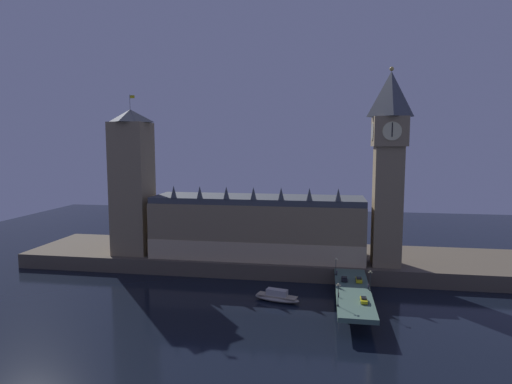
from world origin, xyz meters
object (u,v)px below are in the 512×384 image
car_northbound_lead (344,279)px  car_southbound_lead (364,300)px  clock_tower (389,162)px  car_southbound_trail (359,280)px  street_lamp_mid (370,278)px  victoria_tower (132,182)px  street_lamp_near (338,292)px  pedestrian_far_rail (337,273)px  street_lamp_far (336,264)px  pedestrian_mid_walk (368,287)px  boat_upstream (277,297)px  pedestrian_near_rail (339,294)px

car_northbound_lead → car_southbound_lead: 19.78m
clock_tower → car_southbound_trail: clock_tower is taller
street_lamp_mid → car_southbound_lead: bearing=-105.0°
victoria_tower → street_lamp_near: size_ratio=9.89×
pedestrian_far_rail → victoria_tower: bearing=167.2°
street_lamp_near → street_lamp_far: size_ratio=1.08×
clock_tower → pedestrian_mid_walk: 49.60m
car_northbound_lead → boat_upstream: (-22.03, -6.52, -5.22)m
car_northbound_lead → pedestrian_mid_walk: 10.48m
car_northbound_lead → street_lamp_far: size_ratio=0.70×
victoria_tower → street_lamp_mid: victoria_tower is taller
street_lamp_near → boat_upstream: 27.20m
boat_upstream → car_southbound_lead: bearing=-25.4°
car_southbound_trail → pedestrian_mid_walk: size_ratio=2.64×
street_lamp_near → street_lamp_mid: (10.24, 14.72, -0.11)m
car_southbound_lead → car_northbound_lead: bearing=103.8°
car_northbound_lead → pedestrian_mid_walk: pedestrian_mid_walk is taller
pedestrian_mid_walk → street_lamp_mid: bearing=-70.9°
car_southbound_lead → boat_upstream: 30.08m
victoria_tower → boat_upstream: victoria_tower is taller
street_lamp_far → boat_upstream: bearing=-147.3°
car_southbound_lead → street_lamp_near: 9.34m
car_southbound_trail → boat_upstream: size_ratio=0.28×
car_southbound_trail → street_lamp_far: street_lamp_far is taller
clock_tower → pedestrian_far_rail: (-18.56, -16.95, -38.01)m
car_southbound_lead → street_lamp_far: (-7.48, 25.05, 3.17)m
boat_upstream → car_southbound_trail: bearing=13.0°
clock_tower → car_southbound_lead: 57.94m
victoria_tower → car_southbound_trail: bearing=-15.5°
car_northbound_lead → car_southbound_trail: size_ratio=0.95×
car_southbound_trail → pedestrian_mid_walk: (2.36, -7.36, 0.22)m
car_southbound_trail → clock_tower: bearing=63.6°
car_northbound_lead → street_lamp_near: street_lamp_near is taller
car_northbound_lead → street_lamp_mid: 12.11m
street_lamp_mid → boat_upstream: (-29.51, 2.35, -8.67)m
car_southbound_trail → street_lamp_far: (-7.48, 6.20, 3.18)m
clock_tower → street_lamp_near: 60.98m
victoria_tower → car_southbound_trail: size_ratio=14.60×
car_southbound_lead → boat_upstream: size_ratio=0.28×
car_northbound_lead → pedestrian_far_rail: pedestrian_far_rail is taller
clock_tower → pedestrian_far_rail: 45.57m
car_southbound_lead → street_lamp_far: size_ratio=0.73×
pedestrian_mid_walk → street_lamp_mid: (0.40, -1.15, 3.16)m
car_northbound_lead → boat_upstream: size_ratio=0.27×
street_lamp_far → boat_upstream: street_lamp_far is taller
car_southbound_lead → street_lamp_far: street_lamp_far is taller
car_northbound_lead → pedestrian_near_rail: pedestrian_near_rail is taller
car_southbound_lead → pedestrian_mid_walk: (2.36, 11.49, 0.21)m
car_southbound_trail → street_lamp_near: street_lamp_near is taller
victoria_tower → car_southbound_trail: victoria_tower is taller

